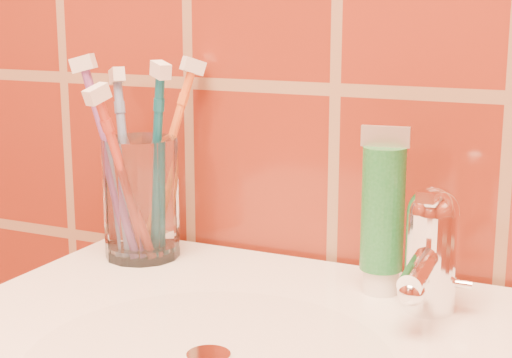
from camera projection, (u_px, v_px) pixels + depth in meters
The scene contains 8 objects.
glass_tumbler at pixel (141, 198), 0.88m from camera, with size 0.08×0.08×0.14m, color white.
toothpaste_tube at pixel (383, 216), 0.77m from camera, with size 0.05×0.04×0.17m.
faucet at pixel (431, 246), 0.72m from camera, with size 0.05×0.11×0.12m.
toothbrush_0 at pixel (124, 178), 0.85m from camera, with size 0.04×0.09×0.21m, color #B23726, non-canonical shape.
toothbrush_1 at pixel (125, 164), 0.89m from camera, with size 0.06×0.06×0.22m, color #6D8BC1, non-canonical shape.
toothbrush_2 at pixel (156, 164), 0.87m from camera, with size 0.05×0.04×0.23m, color #0D5A6E, non-canonical shape.
toothbrush_3 at pixel (112, 161), 0.87m from camera, with size 0.08×0.04×0.23m, color #80479A, non-canonical shape.
toothbrush_4 at pixel (166, 158), 0.90m from camera, with size 0.07×0.08×0.23m, color orange, non-canonical shape.
Camera 1 is at (0.28, 0.40, 1.13)m, focal length 55.00 mm.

